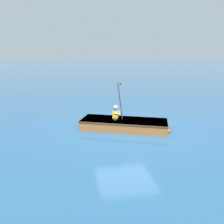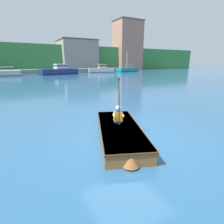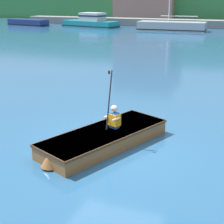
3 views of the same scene
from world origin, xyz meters
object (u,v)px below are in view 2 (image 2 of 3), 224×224
at_px(moored_boat_dock_center_far, 102,70).
at_px(person_paddler, 118,115).
at_px(rowboat_foreground, 120,132).
at_px(moored_boat_dock_east_inner, 128,70).
at_px(moored_boat_dock_east_end, 59,71).

bearing_deg(moored_boat_dock_center_far, person_paddler, -114.84).
bearing_deg(moored_boat_dock_center_far, rowboat_foreground, -114.81).
relative_size(moored_boat_dock_center_far, rowboat_foreground, 1.62).
height_order(moored_boat_dock_center_far, moored_boat_dock_east_inner, moored_boat_dock_east_inner).
bearing_deg(moored_boat_dock_east_end, rowboat_foreground, -99.58).
xyz_separation_m(moored_boat_dock_east_end, rowboat_foreground, (-5.28, -31.27, -0.50)).
height_order(moored_boat_dock_east_inner, rowboat_foreground, moored_boat_dock_east_inner).
bearing_deg(moored_boat_dock_east_inner, moored_boat_dock_center_far, -174.69).
distance_m(moored_boat_dock_center_far, person_paddler, 35.41).
distance_m(moored_boat_dock_east_inner, moored_boat_dock_east_end, 17.45).
distance_m(moored_boat_dock_east_end, rowboat_foreground, 31.71).
bearing_deg(rowboat_foreground, moored_boat_dock_east_inner, 55.73).
distance_m(moored_boat_dock_east_end, person_paddler, 31.33).
xyz_separation_m(moored_boat_dock_center_far, rowboat_foreground, (-15.02, -32.49, -0.47)).
bearing_deg(moored_boat_dock_east_inner, moored_boat_dock_east_end, -173.65).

